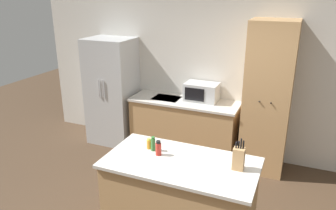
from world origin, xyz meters
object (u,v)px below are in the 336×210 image
refrigerator (112,91)px  spice_bottle_amber_oil (153,144)px  knife_block (239,158)px  spice_bottle_tall_dark (149,144)px  microwave (202,92)px  spice_bottle_short_red (158,148)px  pantry_cabinet (268,99)px

refrigerator → spice_bottle_amber_oil: (1.63, -1.76, 0.10)m
refrigerator → knife_block: size_ratio=5.55×
spice_bottle_tall_dark → spice_bottle_amber_oil: (0.06, -0.03, 0.02)m
microwave → spice_bottle_amber_oil: (0.04, -1.88, -0.05)m
spice_bottle_tall_dark → spice_bottle_amber_oil: spice_bottle_amber_oil is taller
refrigerator → microwave: bearing=4.5°
microwave → spice_bottle_amber_oil: 1.88m
spice_bottle_short_red → microwave: bearing=93.9°
spice_bottle_tall_dark → microwave: bearing=89.2°
pantry_cabinet → spice_bottle_tall_dark: 2.06m
microwave → pantry_cabinet: bearing=-5.3°
pantry_cabinet → microwave: size_ratio=4.28×
refrigerator → pantry_cabinet: pantry_cabinet is taller
pantry_cabinet → knife_block: 1.82m
spice_bottle_tall_dark → spice_bottle_short_red: (0.16, -0.10, 0.02)m
microwave → spice_bottle_tall_dark: microwave is taller
pantry_cabinet → refrigerator: bearing=-179.3°
knife_block → spice_bottle_short_red: knife_block is taller
knife_block → spice_bottle_short_red: size_ratio=2.01×
knife_block → spice_bottle_amber_oil: knife_block is taller
microwave → spice_bottle_amber_oil: size_ratio=3.20×
pantry_cabinet → spice_bottle_short_red: 2.06m
pantry_cabinet → microwave: pantry_cabinet is taller
spice_bottle_short_red → spice_bottle_tall_dark: bearing=148.5°
pantry_cabinet → spice_bottle_amber_oil: 2.05m
pantry_cabinet → spice_bottle_short_red: (-0.90, -1.86, -0.10)m
spice_bottle_short_red → refrigerator: bearing=133.5°
refrigerator → microwave: (1.60, 0.13, 0.15)m
refrigerator → spice_bottle_short_red: 2.52m
microwave → refrigerator: bearing=-175.5°
refrigerator → spice_bottle_amber_oil: bearing=-47.1°
refrigerator → spice_bottle_short_red: (1.73, -1.82, 0.10)m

